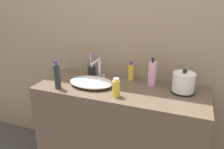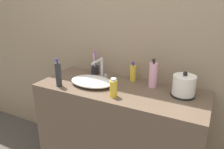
# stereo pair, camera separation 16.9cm
# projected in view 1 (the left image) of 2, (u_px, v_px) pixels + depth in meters

# --- Properties ---
(wall_back) EXTENTS (6.00, 0.04, 2.60)m
(wall_back) POSITION_uv_depth(u_px,v_px,m) (132.00, 23.00, 1.79)
(wall_back) COLOR gray
(wall_back) RESTS_ON ground_plane
(vanity_counter) EXTENTS (1.32, 0.52, 0.84)m
(vanity_counter) POSITION_uv_depth(u_px,v_px,m) (120.00, 133.00, 1.85)
(vanity_counter) COLOR brown
(vanity_counter) RESTS_ON ground_plane
(sink_basin) EXTENTS (0.36, 0.24, 0.06)m
(sink_basin) POSITION_uv_depth(u_px,v_px,m) (91.00, 82.00, 1.73)
(sink_basin) COLOR white
(sink_basin) RESTS_ON vanity_counter
(faucet) EXTENTS (0.06, 0.16, 0.18)m
(faucet) POSITION_uv_depth(u_px,v_px,m) (99.00, 68.00, 1.83)
(faucet) COLOR silver
(faucet) RESTS_ON vanity_counter
(electric_kettle) EXTENTS (0.17, 0.17, 0.18)m
(electric_kettle) POSITION_uv_depth(u_px,v_px,m) (183.00, 83.00, 1.60)
(electric_kettle) COLOR black
(electric_kettle) RESTS_ON vanity_counter
(toothbrush_cup) EXTENTS (0.07, 0.07, 0.21)m
(toothbrush_cup) POSITION_uv_depth(u_px,v_px,m) (92.00, 70.00, 1.96)
(toothbrush_cup) COLOR #232328
(toothbrush_cup) RESTS_ON vanity_counter
(lotion_bottle) EXTENTS (0.05, 0.05, 0.16)m
(lotion_bottle) POSITION_uv_depth(u_px,v_px,m) (131.00, 72.00, 1.84)
(lotion_bottle) COLOR gold
(lotion_bottle) RESTS_ON vanity_counter
(shampoo_bottle) EXTENTS (0.05, 0.05, 0.23)m
(shampoo_bottle) POSITION_uv_depth(u_px,v_px,m) (57.00, 77.00, 1.66)
(shampoo_bottle) COLOR #28282D
(shampoo_bottle) RESTS_ON vanity_counter
(mouthwash_bottle) EXTENTS (0.05, 0.05, 0.14)m
(mouthwash_bottle) POSITION_uv_depth(u_px,v_px,m) (116.00, 88.00, 1.54)
(mouthwash_bottle) COLOR gold
(mouthwash_bottle) RESTS_ON vanity_counter
(hand_cream_bottle) EXTENTS (0.06, 0.06, 0.23)m
(hand_cream_bottle) POSITION_uv_depth(u_px,v_px,m) (152.00, 73.00, 1.72)
(hand_cream_bottle) COLOR #EAA8C6
(hand_cream_bottle) RESTS_ON vanity_counter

